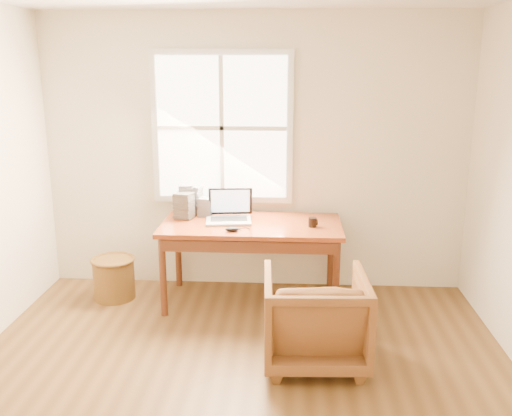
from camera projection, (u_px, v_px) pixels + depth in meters
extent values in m
cube|color=beige|center=(255.00, 154.00, 5.39)|extent=(4.00, 0.02, 2.60)
cube|color=silver|center=(222.00, 128.00, 5.30)|extent=(1.32, 0.05, 1.42)
cube|color=white|center=(222.00, 128.00, 5.27)|extent=(1.20, 0.02, 1.30)
cube|color=silver|center=(222.00, 128.00, 5.26)|extent=(0.04, 0.02, 1.30)
cube|color=silver|center=(222.00, 128.00, 5.26)|extent=(1.20, 0.02, 0.04)
cube|color=brown|center=(251.00, 225.00, 5.09)|extent=(1.60, 0.80, 0.04)
imported|color=brown|center=(315.00, 318.00, 4.14)|extent=(0.77, 0.79, 0.69)
cylinder|color=brown|center=(114.00, 279.00, 5.30)|extent=(0.46, 0.46, 0.38)
ellipsoid|color=black|center=(232.00, 229.00, 4.84)|extent=(0.13, 0.10, 0.04)
cylinder|color=black|center=(312.00, 222.00, 4.97)|extent=(0.07, 0.07, 0.08)
cube|color=#B5BAC1|center=(194.00, 199.00, 5.40)|extent=(0.17, 0.16, 0.26)
cube|color=#242428|center=(184.00, 205.00, 5.21)|extent=(0.19, 0.18, 0.24)
cube|color=#A2A4B0|center=(186.00, 200.00, 5.30)|extent=(0.14, 0.12, 0.29)
cube|color=#A9ACB4|center=(206.00, 207.00, 5.31)|extent=(0.15, 0.14, 0.17)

